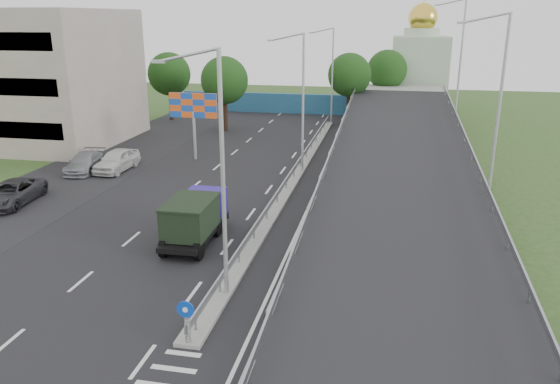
% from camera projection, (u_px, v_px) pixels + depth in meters
% --- Properties ---
extents(road_surface, '(26.00, 90.00, 0.04)m').
position_uv_depth(road_surface, '(240.00, 193.00, 36.80)').
color(road_surface, black).
rests_on(road_surface, ground).
extents(parking_strip, '(8.00, 90.00, 0.05)m').
position_uv_depth(parking_strip, '(65.00, 182.00, 39.24)').
color(parking_strip, black).
rests_on(parking_strip, ground).
extents(median, '(1.00, 44.00, 0.20)m').
position_uv_depth(median, '(294.00, 177.00, 39.93)').
color(median, gray).
rests_on(median, ground).
extents(overpass_ramp, '(10.00, 50.00, 3.50)m').
position_uv_depth(overpass_ramp, '(400.00, 161.00, 38.02)').
color(overpass_ramp, gray).
rests_on(overpass_ramp, ground).
extents(median_guardrail, '(0.09, 44.00, 0.71)m').
position_uv_depth(median_guardrail, '(294.00, 169.00, 39.74)').
color(median_guardrail, gray).
rests_on(median_guardrail, median).
extents(sign_bollard, '(0.64, 0.23, 1.67)m').
position_uv_depth(sign_bollard, '(187.00, 322.00, 19.28)').
color(sign_bollard, black).
rests_on(sign_bollard, median).
extents(lamp_post_near, '(2.74, 0.18, 10.08)m').
position_uv_depth(lamp_post_near, '(218.00, 164.00, 21.37)').
color(lamp_post_near, '#B2B5B7').
rests_on(lamp_post_near, median).
extents(lamp_post_mid, '(2.74, 0.18, 10.08)m').
position_uv_depth(lamp_post_mid, '(301.00, 96.00, 40.03)').
color(lamp_post_mid, '#B2B5B7').
rests_on(lamp_post_mid, median).
extents(lamp_post_far, '(2.74, 0.18, 10.08)m').
position_uv_depth(lamp_post_far, '(331.00, 71.00, 58.70)').
color(lamp_post_far, '#B2B5B7').
rests_on(lamp_post_far, median).
extents(blue_wall, '(30.00, 0.50, 2.40)m').
position_uv_depth(blue_wall, '(301.00, 104.00, 66.48)').
color(blue_wall, '#206377').
rests_on(blue_wall, ground).
extents(church, '(7.00, 7.00, 13.80)m').
position_uv_depth(church, '(419.00, 66.00, 70.06)').
color(church, '#B2CCAD').
rests_on(church, ground).
extents(billboard, '(4.00, 0.24, 5.50)m').
position_uv_depth(billboard, '(193.00, 109.00, 44.11)').
color(billboard, '#B2B5B7').
rests_on(billboard, ground).
extents(tree_left_mid, '(4.80, 4.80, 7.60)m').
position_uv_depth(tree_left_mid, '(224.00, 81.00, 55.20)').
color(tree_left_mid, black).
rests_on(tree_left_mid, ground).
extents(tree_median_far, '(4.80, 4.80, 7.60)m').
position_uv_depth(tree_median_far, '(349.00, 75.00, 60.41)').
color(tree_median_far, black).
rests_on(tree_median_far, ground).
extents(tree_left_far, '(4.80, 4.80, 7.60)m').
position_uv_depth(tree_left_far, '(169.00, 74.00, 61.37)').
color(tree_left_far, black).
rests_on(tree_left_far, ground).
extents(tree_ramp_far, '(4.80, 4.80, 7.60)m').
position_uv_depth(tree_ramp_far, '(387.00, 70.00, 66.19)').
color(tree_ramp_far, black).
rests_on(tree_ramp_far, ground).
extents(dump_truck, '(2.26, 5.68, 2.49)m').
position_uv_depth(dump_truck, '(195.00, 217.00, 28.43)').
color(dump_truck, black).
rests_on(dump_truck, ground).
extents(parked_car_c, '(2.95, 5.49, 1.46)m').
position_uv_depth(parked_car_c, '(11.00, 193.00, 34.34)').
color(parked_car_c, '#2F2E33').
rests_on(parked_car_c, ground).
extents(parked_car_d, '(2.73, 5.12, 1.41)m').
position_uv_depth(parked_car_d, '(85.00, 162.00, 41.68)').
color(parked_car_d, gray).
rests_on(parked_car_d, ground).
extents(parked_car_e, '(2.08, 4.90, 1.65)m').
position_uv_depth(parked_car_e, '(117.00, 160.00, 41.85)').
color(parked_car_e, silver).
rests_on(parked_car_e, ground).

